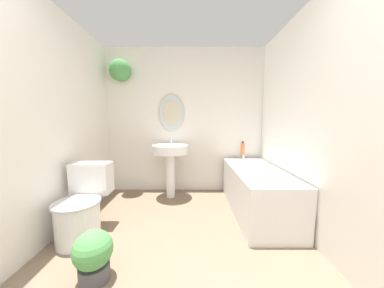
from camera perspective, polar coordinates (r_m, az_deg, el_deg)
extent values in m
cube|color=silver|center=(3.30, -2.28, 6.75)|extent=(2.71, 0.06, 2.40)
ellipsoid|color=beige|center=(3.27, -6.30, 9.05)|extent=(0.44, 0.02, 0.62)
ellipsoid|color=silver|center=(3.27, -6.31, 9.05)|extent=(0.40, 0.01, 0.58)
cylinder|color=#47474C|center=(3.48, -20.82, 21.01)|extent=(0.15, 0.15, 0.09)
sphere|color=#4C934C|center=(3.46, -20.77, 19.79)|extent=(0.34, 0.34, 0.34)
cube|color=silver|center=(2.34, -38.55, 5.29)|extent=(0.06, 2.98, 2.40)
cube|color=silver|center=(2.20, 33.27, 5.65)|extent=(0.06, 2.98, 2.40)
cylinder|color=white|center=(2.36, -30.91, -19.47)|extent=(0.41, 0.41, 0.39)
cylinder|color=silver|center=(2.28, -31.23, -14.75)|extent=(0.44, 0.44, 0.02)
cube|color=white|center=(2.48, -27.78, -8.87)|extent=(0.42, 0.21, 0.35)
cylinder|color=white|center=(3.09, -6.66, -9.21)|extent=(0.13, 0.13, 0.70)
cylinder|color=white|center=(3.00, -6.76, -1.54)|extent=(0.55, 0.55, 0.13)
cylinder|color=silver|center=(3.14, -6.48, 0.93)|extent=(0.02, 0.02, 0.10)
cube|color=silver|center=(2.76, 18.16, -12.89)|extent=(0.62, 1.51, 0.58)
cube|color=white|center=(2.68, 18.38, -7.46)|extent=(0.52, 1.41, 0.04)
cylinder|color=silver|center=(3.28, 14.77, -3.70)|extent=(0.04, 0.04, 0.08)
cylinder|color=#DB6633|center=(3.29, 14.51, -1.31)|extent=(0.06, 0.06, 0.19)
cylinder|color=black|center=(3.28, 14.56, 0.52)|extent=(0.03, 0.03, 0.02)
cylinder|color=#47474C|center=(1.90, -27.14, -30.82)|extent=(0.22, 0.22, 0.13)
sphere|color=#4C934C|center=(1.79, -27.50, -26.05)|extent=(0.29, 0.29, 0.29)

